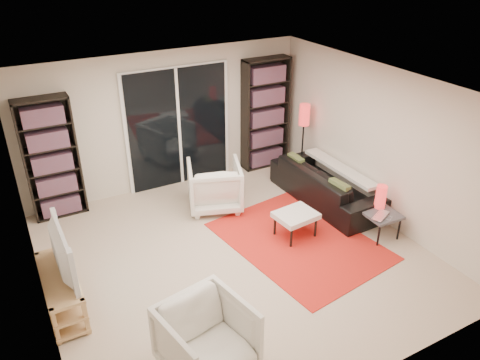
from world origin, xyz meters
The scene contains 20 objects.
floor centered at (0.00, 0.00, 0.00)m, with size 5.00×5.00×0.00m, color #C9B397.
wall_back centered at (0.00, 2.50, 1.20)m, with size 5.00×0.02×2.40m, color beige.
wall_front centered at (0.00, -2.50, 1.20)m, with size 5.00×0.02×2.40m, color beige.
wall_left centered at (-2.50, 0.00, 1.20)m, with size 0.02×5.00×2.40m, color beige.
wall_right centered at (2.50, 0.00, 1.20)m, with size 0.02×5.00×2.40m, color beige.
ceiling centered at (0.00, 0.00, 2.40)m, with size 5.00×5.00×0.02m, color white.
sliding_door centered at (0.20, 2.46, 1.05)m, with size 1.92×0.08×2.16m.
bookshelf_left centered at (-1.95, 2.33, 0.98)m, with size 0.80×0.30×1.95m.
bookshelf_right centered at (1.90, 2.33, 1.05)m, with size 0.90×0.30×2.10m.
tv_stand centered at (-2.32, 0.05, 0.26)m, with size 0.38×1.20×0.50m.
tv centered at (-2.30, 0.05, 0.80)m, with size 1.06×0.14×0.61m, color black.
rug centered at (0.99, -0.16, 0.01)m, with size 1.79×2.42×0.01m, color red.
sofa centered at (2.07, 0.62, 0.31)m, with size 2.14×0.84×0.63m, color black.
armchair_back centered at (0.34, 1.34, 0.39)m, with size 0.84×0.87×0.79m, color white.
armchair_front centered at (-1.16, -1.58, 0.39)m, with size 0.83×0.86×0.78m, color white.
ottoman centered at (1.02, -0.01, 0.35)m, with size 0.63×0.54×0.40m.
side_table centered at (2.13, -0.62, 0.36)m, with size 0.50×0.50×0.40m.
laptop centered at (2.07, -0.73, 0.41)m, with size 0.36×0.23×0.03m, color silver.
table_lamp centered at (2.22, -0.47, 0.58)m, with size 0.16×0.16×0.36m, color red.
floor_lamp centered at (2.25, 1.59, 1.07)m, with size 0.21×0.21×1.40m.
Camera 1 is at (-2.51, -4.78, 4.03)m, focal length 35.00 mm.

